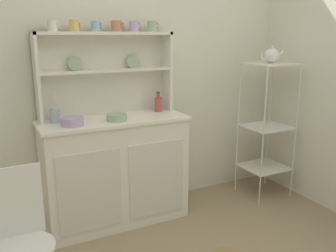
{
  "coord_description": "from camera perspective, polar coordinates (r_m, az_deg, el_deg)",
  "views": [
    {
      "loc": [
        -1.02,
        -1.28,
        1.52
      ],
      "look_at": [
        0.21,
        1.12,
        0.83
      ],
      "focal_mm": 38.8,
      "sensor_mm": 36.0,
      "label": 1
    }
  ],
  "objects": [
    {
      "name": "cup_gold_1",
      "position": [
        2.85,
        -14.53,
        15.04
      ],
      "size": [
        0.09,
        0.07,
        0.08
      ],
      "color": "#DBB760",
      "rests_on": "hutch_shelf_unit"
    },
    {
      "name": "utensil_jar",
      "position": [
        2.82,
        -17.32,
        1.67
      ],
      "size": [
        0.08,
        0.08,
        0.25
      ],
      "color": "#B2B7C6",
      "rests_on": "hutch_cabinet"
    },
    {
      "name": "bowl_mixing_large",
      "position": [
        2.7,
        -14.83,
        0.69
      ],
      "size": [
        0.16,
        0.16,
        0.06
      ],
      "primitive_type": "cylinder",
      "color": "#B79ECC",
      "rests_on": "hutch_cabinet"
    },
    {
      "name": "bakers_rack",
      "position": [
        3.5,
        15.31,
        1.11
      ],
      "size": [
        0.41,
        0.37,
        1.26
      ],
      "color": "silver",
      "rests_on": "ground"
    },
    {
      "name": "cup_lilac_4",
      "position": [
        2.99,
        -5.31,
        15.33
      ],
      "size": [
        0.09,
        0.08,
        0.08
      ],
      "color": "#B79ECC",
      "rests_on": "hutch_shelf_unit"
    },
    {
      "name": "cup_terracotta_3",
      "position": [
        2.94,
        -8.1,
        15.28
      ],
      "size": [
        0.09,
        0.08,
        0.08
      ],
      "color": "#C67556",
      "rests_on": "hutch_shelf_unit"
    },
    {
      "name": "porcelain_teapot",
      "position": [
        3.42,
        15.94,
        10.59
      ],
      "size": [
        0.22,
        0.13,
        0.15
      ],
      "color": "white",
      "rests_on": "bakers_rack"
    },
    {
      "name": "jam_bottle",
      "position": [
        3.09,
        -1.55,
        3.53
      ],
      "size": [
        0.06,
        0.06,
        0.17
      ],
      "color": "#B74C47",
      "rests_on": "hutch_cabinet"
    },
    {
      "name": "hutch_cabinet",
      "position": [
        2.99,
        -8.22,
        -6.8
      ],
      "size": [
        1.16,
        0.45,
        0.87
      ],
      "color": "white",
      "rests_on": "ground"
    },
    {
      "name": "wall_back",
      "position": [
        3.09,
        -7.81,
        9.23
      ],
      "size": [
        3.84,
        0.05,
        2.5
      ],
      "primitive_type": "cube",
      "color": "silver",
      "rests_on": "ground"
    },
    {
      "name": "hutch_shelf_unit",
      "position": [
        2.96,
        -9.84,
        9.13
      ],
      "size": [
        1.08,
        0.18,
        0.66
      ],
      "color": "silver",
      "rests_on": "hutch_cabinet"
    },
    {
      "name": "cup_sky_2",
      "position": [
        2.89,
        -11.31,
        15.12
      ],
      "size": [
        0.08,
        0.07,
        0.08
      ],
      "color": "#8EB2D1",
      "rests_on": "hutch_shelf_unit"
    },
    {
      "name": "cup_cream_0",
      "position": [
        2.81,
        -17.68,
        14.79
      ],
      "size": [
        0.08,
        0.07,
        0.08
      ],
      "color": "silver",
      "rests_on": "hutch_shelf_unit"
    },
    {
      "name": "wire_chair",
      "position": [
        2.11,
        -22.69,
        -15.2
      ],
      "size": [
        0.36,
        0.36,
        0.85
      ],
      "rotation": [
        0.0,
        0.0,
        0.57
      ],
      "color": "white",
      "rests_on": "ground"
    },
    {
      "name": "cup_sage_5",
      "position": [
        3.05,
        -2.51,
        15.39
      ],
      "size": [
        0.09,
        0.08,
        0.09
      ],
      "color": "#9EB78E",
      "rests_on": "hutch_shelf_unit"
    },
    {
      "name": "bowl_floral_medium",
      "position": [
        2.79,
        -8.06,
        1.36
      ],
      "size": [
        0.15,
        0.15,
        0.05
      ],
      "primitive_type": "cylinder",
      "color": "#9EB78E",
      "rests_on": "hutch_cabinet"
    }
  ]
}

